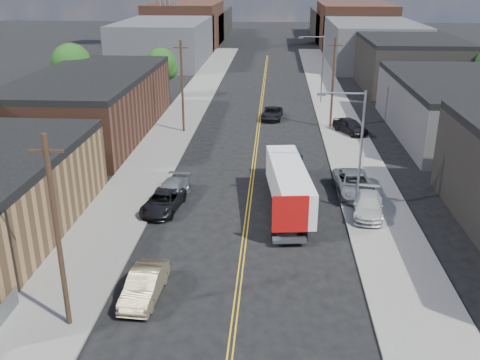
# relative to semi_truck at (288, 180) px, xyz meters

# --- Properties ---
(ground) EXTENTS (260.00, 260.00, 0.00)m
(ground) POSITION_rel_semi_truck_xyz_m (-2.94, 34.31, -2.02)
(ground) COLOR black
(ground) RESTS_ON ground
(centerline) EXTENTS (0.32, 120.00, 0.01)m
(centerline) POSITION_rel_semi_truck_xyz_m (-2.94, 19.31, -2.01)
(centerline) COLOR gold
(centerline) RESTS_ON ground
(sidewalk_left) EXTENTS (5.00, 140.00, 0.15)m
(sidewalk_left) POSITION_rel_semi_truck_xyz_m (-12.44, 19.31, -1.94)
(sidewalk_left) COLOR slate
(sidewalk_left) RESTS_ON ground
(sidewalk_right) EXTENTS (5.00, 140.00, 0.15)m
(sidewalk_right) POSITION_rel_semi_truck_xyz_m (6.56, 19.31, -1.94)
(sidewalk_right) COLOR slate
(sidewalk_right) RESTS_ON ground
(warehouse_brown) EXTENTS (12.00, 26.00, 6.60)m
(warehouse_brown) POSITION_rel_semi_truck_xyz_m (-20.94, 18.31, 1.28)
(warehouse_brown) COLOR #49291D
(warehouse_brown) RESTS_ON ground
(industrial_right_b) EXTENTS (14.00, 24.00, 6.10)m
(industrial_right_b) POSITION_rel_semi_truck_xyz_m (19.06, 20.31, 1.03)
(industrial_right_b) COLOR #363739
(industrial_right_b) RESTS_ON ground
(industrial_right_c) EXTENTS (14.00, 22.00, 7.60)m
(industrial_right_c) POSITION_rel_semi_truck_xyz_m (19.06, 46.31, 1.78)
(industrial_right_c) COLOR black
(industrial_right_c) RESTS_ON ground
(skyline_left_a) EXTENTS (16.00, 30.00, 8.00)m
(skyline_left_a) POSITION_rel_semi_truck_xyz_m (-22.94, 69.31, 1.98)
(skyline_left_a) COLOR #363739
(skyline_left_a) RESTS_ON ground
(skyline_right_a) EXTENTS (16.00, 30.00, 8.00)m
(skyline_right_a) POSITION_rel_semi_truck_xyz_m (17.06, 69.31, 1.98)
(skyline_right_a) COLOR #363739
(skyline_right_a) RESTS_ON ground
(skyline_left_b) EXTENTS (16.00, 26.00, 10.00)m
(skyline_left_b) POSITION_rel_semi_truck_xyz_m (-22.94, 94.31, 2.98)
(skyline_left_b) COLOR #49291D
(skyline_left_b) RESTS_ON ground
(skyline_right_b) EXTENTS (16.00, 26.00, 10.00)m
(skyline_right_b) POSITION_rel_semi_truck_xyz_m (17.06, 94.31, 2.98)
(skyline_right_b) COLOR #49291D
(skyline_right_b) RESTS_ON ground
(skyline_left_c) EXTENTS (16.00, 40.00, 7.00)m
(skyline_left_c) POSITION_rel_semi_truck_xyz_m (-22.94, 114.31, 1.48)
(skyline_left_c) COLOR black
(skyline_left_c) RESTS_ON ground
(skyline_right_c) EXTENTS (16.00, 40.00, 7.00)m
(skyline_right_c) POSITION_rel_semi_truck_xyz_m (17.06, 114.31, 1.48)
(skyline_right_c) COLOR black
(skyline_right_c) RESTS_ON ground
(streetlight_near) EXTENTS (3.39, 0.25, 9.00)m
(streetlight_near) POSITION_rel_semi_truck_xyz_m (4.65, -0.69, 3.31)
(streetlight_near) COLOR gray
(streetlight_near) RESTS_ON ground
(streetlight_far) EXTENTS (3.39, 0.25, 9.00)m
(streetlight_far) POSITION_rel_semi_truck_xyz_m (4.65, 34.31, 3.31)
(streetlight_far) COLOR gray
(streetlight_far) RESTS_ON ground
(utility_pole_left_near) EXTENTS (1.60, 0.26, 10.00)m
(utility_pole_left_near) POSITION_rel_semi_truck_xyz_m (-11.14, -15.69, 3.12)
(utility_pole_left_near) COLOR black
(utility_pole_left_near) RESTS_ON ground
(utility_pole_left_far) EXTENTS (1.60, 0.26, 10.00)m
(utility_pole_left_far) POSITION_rel_semi_truck_xyz_m (-11.14, 19.31, 3.12)
(utility_pole_left_far) COLOR black
(utility_pole_left_far) RESTS_ON ground
(utility_pole_right) EXTENTS (1.60, 0.26, 10.00)m
(utility_pole_right) POSITION_rel_semi_truck_xyz_m (5.26, 22.31, 3.12)
(utility_pole_right) COLOR black
(utility_pole_right) RESTS_ON ground
(tree_left_mid) EXTENTS (5.10, 5.04, 8.37)m
(tree_left_mid) POSITION_rel_semi_truck_xyz_m (-26.89, 29.31, 3.46)
(tree_left_mid) COLOR black
(tree_left_mid) RESTS_ON ground
(tree_left_far) EXTENTS (4.35, 4.20, 6.97)m
(tree_left_far) POSITION_rel_semi_truck_xyz_m (-16.89, 36.31, 2.55)
(tree_left_far) COLOR black
(tree_left_far) RESTS_ON ground
(semi_truck) EXTENTS (3.47, 13.80, 3.55)m
(semi_truck) POSITION_rel_semi_truck_xyz_m (0.00, 0.00, 0.00)
(semi_truck) COLOR silver
(semi_truck) RESTS_ON ground
(car_left_b) EXTENTS (1.92, 4.79, 1.55)m
(car_left_b) POSITION_rel_semi_truck_xyz_m (-7.94, -12.99, -1.24)
(car_left_b) COLOR #786D4E
(car_left_b) RESTS_ON ground
(car_left_c) EXTENTS (2.94, 5.35, 1.42)m
(car_left_c) POSITION_rel_semi_truck_xyz_m (-9.23, -1.64, -1.31)
(car_left_c) COLOR black
(car_left_c) RESTS_ON ground
(car_left_d) EXTENTS (2.64, 5.38, 1.50)m
(car_left_d) POSITION_rel_semi_truck_xyz_m (-8.97, 0.31, -1.27)
(car_left_d) COLOR #989B9D
(car_left_d) RESTS_ON ground
(car_right_lot_a) EXTENTS (3.11, 6.10, 1.65)m
(car_right_lot_a) POSITION_rel_semi_truck_xyz_m (5.26, 2.31, -1.04)
(car_right_lot_a) COLOR #9D9FA1
(car_right_lot_a) RESTS_ON sidewalk_right
(car_right_lot_b) EXTENTS (2.74, 5.29, 1.46)m
(car_right_lot_b) POSITION_rel_semi_truck_xyz_m (5.74, -1.69, -1.14)
(car_right_lot_b) COLOR #B6B6B6
(car_right_lot_b) RESTS_ON sidewalk_right
(car_right_lot_c) EXTENTS (3.94, 5.07, 1.61)m
(car_right_lot_c) POSITION_rel_semi_truck_xyz_m (7.13, 19.71, -1.06)
(car_right_lot_c) COLOR black
(car_right_lot_c) RESTS_ON sidewalk_right
(car_ahead_truck) EXTENTS (2.77, 5.19, 1.39)m
(car_ahead_truck) POSITION_rel_semi_truck_xyz_m (-1.44, 25.73, -1.32)
(car_ahead_truck) COLOR black
(car_ahead_truck) RESTS_ON ground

